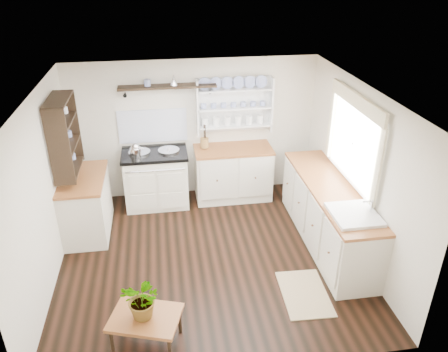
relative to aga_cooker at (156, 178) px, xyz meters
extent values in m
cube|color=black|center=(0.67, -1.57, -0.47)|extent=(4.00, 3.80, 0.01)
cube|color=beige|center=(0.67, 0.33, 0.68)|extent=(4.00, 0.02, 2.30)
cube|color=beige|center=(2.67, -1.57, 0.68)|extent=(0.02, 3.80, 2.30)
cube|color=beige|center=(-1.33, -1.57, 0.68)|extent=(0.02, 3.80, 2.30)
cube|color=white|center=(0.67, -1.57, 1.83)|extent=(4.00, 3.80, 0.01)
cube|color=white|center=(2.63, -1.42, 1.03)|extent=(0.04, 1.40, 1.00)
cube|color=white|center=(2.61, -1.42, 1.03)|extent=(0.02, 1.50, 1.10)
cube|color=beige|center=(2.59, -1.42, 1.61)|extent=(0.04, 1.55, 0.18)
cube|color=white|center=(0.00, 0.00, -0.03)|extent=(1.00, 0.65, 0.88)
cube|color=black|center=(0.00, 0.00, 0.43)|extent=(1.04, 0.69, 0.05)
cylinder|color=silver|center=(-0.23, 0.00, 0.47)|extent=(0.34, 0.34, 0.03)
cylinder|color=silver|center=(0.23, 0.00, 0.47)|extent=(0.34, 0.34, 0.03)
cylinder|color=silver|center=(0.00, -0.36, 0.31)|extent=(0.90, 0.02, 0.02)
cube|color=beige|center=(1.27, 0.03, -0.03)|extent=(1.25, 0.60, 0.88)
cube|color=brown|center=(1.27, 0.03, 0.41)|extent=(1.27, 0.63, 0.04)
cube|color=beige|center=(2.37, -1.47, -0.03)|extent=(0.60, 2.40, 0.88)
cube|color=brown|center=(2.37, -1.47, 0.41)|extent=(0.62, 2.43, 0.04)
cube|color=white|center=(2.37, -2.22, 0.33)|extent=(0.55, 0.60, 0.28)
cylinder|color=silver|center=(2.57, -2.22, 0.53)|extent=(0.02, 0.02, 0.22)
cube|color=beige|center=(-1.03, -0.67, -0.03)|extent=(0.60, 1.10, 0.88)
cube|color=brown|center=(-1.03, -0.67, 0.41)|extent=(0.62, 1.13, 0.04)
cube|color=white|center=(1.32, 0.31, 1.08)|extent=(1.20, 0.03, 0.90)
cube|color=white|center=(1.32, 0.22, 1.08)|extent=(1.20, 0.22, 0.02)
cylinder|color=navy|center=(1.32, 0.23, 1.35)|extent=(0.20, 0.02, 0.20)
cube|color=black|center=(0.27, 0.20, 1.45)|extent=(1.50, 0.24, 0.04)
cone|color=black|center=(-0.38, 0.27, 1.34)|extent=(0.06, 0.20, 0.06)
cone|color=black|center=(0.92, 0.27, 1.34)|extent=(0.06, 0.20, 0.06)
cube|color=black|center=(-1.17, -0.67, 1.08)|extent=(0.28, 0.80, 1.05)
cylinder|color=olive|center=(0.81, 0.11, 0.52)|extent=(0.14, 0.14, 0.16)
cube|color=brown|center=(-0.16, -2.97, -0.11)|extent=(0.83, 0.70, 0.04)
cylinder|color=black|center=(-0.52, -3.07, -0.30)|extent=(0.04, 0.04, 0.35)
cylinder|color=black|center=(-0.39, -2.68, -0.30)|extent=(0.04, 0.04, 0.35)
cylinder|color=black|center=(0.06, -3.26, -0.30)|extent=(0.04, 0.04, 0.35)
cylinder|color=black|center=(0.19, -2.87, -0.30)|extent=(0.04, 0.04, 0.35)
imported|color=#3F7233|center=(-0.16, -2.97, 0.14)|extent=(0.54, 0.53, 0.46)
cube|color=olive|center=(1.74, -2.50, -0.46)|extent=(0.59, 0.87, 0.02)
camera|label=1|loc=(0.14, -6.41, 3.27)|focal=35.00mm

